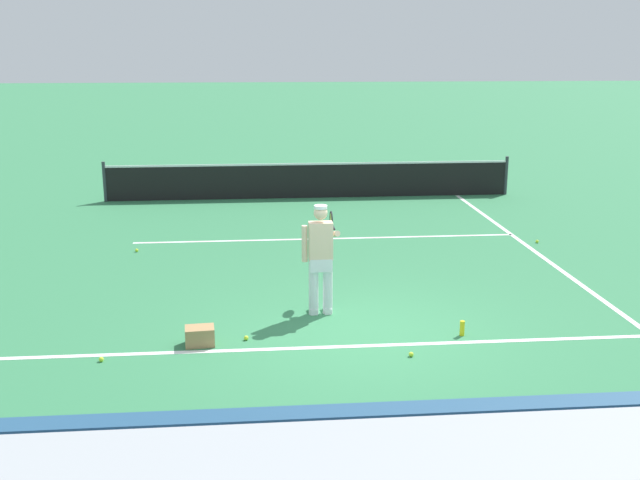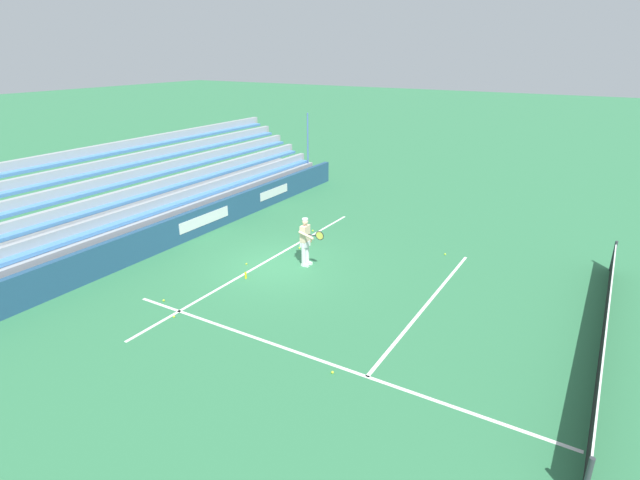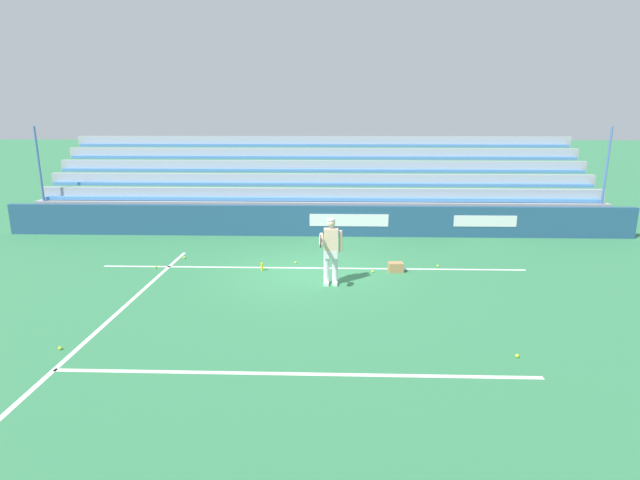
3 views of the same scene
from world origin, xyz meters
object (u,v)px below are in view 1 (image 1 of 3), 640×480
at_px(tennis_ball_near_player, 137,250).
at_px(tennis_net, 310,180).
at_px(ball_box_cardboard, 200,336).
at_px(tennis_ball_far_right, 537,241).
at_px(tennis_ball_midcourt, 101,359).
at_px(tennis_ball_stray_back, 411,354).
at_px(water_bottle, 462,328).
at_px(tennis_ball_far_left, 246,338).
at_px(tennis_player, 321,258).

xyz_separation_m(tennis_ball_near_player, tennis_net, (3.93, 5.27, 0.46)).
bearing_deg(ball_box_cardboard, tennis_ball_far_right, 36.58).
distance_m(ball_box_cardboard, tennis_ball_far_right, 8.40).
distance_m(tennis_ball_far_right, tennis_ball_midcourt, 9.69).
xyz_separation_m(tennis_ball_stray_back, water_bottle, (0.88, 0.68, 0.08)).
bearing_deg(tennis_ball_far_right, ball_box_cardboard, -143.42).
height_order(tennis_ball_far_left, tennis_net, tennis_net).
distance_m(tennis_ball_midcourt, water_bottle, 5.01).
relative_size(tennis_ball_stray_back, water_bottle, 0.30).
height_order(tennis_player, tennis_ball_near_player, tennis_player).
distance_m(tennis_ball_far_left, tennis_ball_stray_back, 2.34).
bearing_deg(ball_box_cardboard, tennis_ball_stray_back, -13.26).
bearing_deg(water_bottle, tennis_ball_midcourt, -174.51).
xyz_separation_m(tennis_ball_near_player, water_bottle, (5.32, -5.02, 0.08)).
height_order(ball_box_cardboard, tennis_ball_stray_back, ball_box_cardboard).
xyz_separation_m(tennis_player, tennis_ball_stray_back, (1.05, -1.80, -0.86)).
relative_size(tennis_ball_stray_back, tennis_ball_far_right, 1.00).
distance_m(tennis_player, ball_box_cardboard, 2.25).
distance_m(ball_box_cardboard, water_bottle, 3.72).
xyz_separation_m(tennis_ball_far_right, tennis_net, (-4.41, 5.30, 0.46)).
distance_m(tennis_ball_near_player, tennis_ball_far_left, 5.40).
relative_size(tennis_ball_near_player, tennis_ball_far_left, 1.00).
xyz_separation_m(tennis_player, tennis_ball_midcourt, (-3.05, -1.60, -0.86)).
height_order(ball_box_cardboard, water_bottle, ball_box_cardboard).
relative_size(ball_box_cardboard, tennis_ball_midcourt, 6.06).
distance_m(tennis_ball_stray_back, tennis_net, 11.00).
bearing_deg(water_bottle, tennis_ball_near_player, 136.64).
distance_m(ball_box_cardboard, tennis_ball_far_left, 0.65).
height_order(tennis_ball_far_right, tennis_net, tennis_net).
height_order(ball_box_cardboard, tennis_ball_near_player, ball_box_cardboard).
bearing_deg(tennis_ball_far_left, tennis_player, 41.46).
xyz_separation_m(ball_box_cardboard, tennis_ball_midcourt, (-1.26, -0.47, -0.10)).
distance_m(ball_box_cardboard, tennis_ball_stray_back, 2.92).
height_order(ball_box_cardboard, tennis_ball_far_left, ball_box_cardboard).
relative_size(tennis_ball_near_player, tennis_ball_far_right, 1.00).
bearing_deg(tennis_player, water_bottle, -30.13).
height_order(tennis_ball_far_left, tennis_ball_far_right, same).
height_order(tennis_ball_near_player, tennis_net, tennis_net).
height_order(ball_box_cardboard, tennis_ball_midcourt, ball_box_cardboard).
bearing_deg(tennis_ball_midcourt, tennis_net, 71.55).
relative_size(tennis_ball_near_player, tennis_ball_stray_back, 1.00).
distance_m(tennis_ball_stray_back, tennis_ball_midcourt, 4.11).
bearing_deg(tennis_ball_stray_back, tennis_ball_far_right, 55.48).
bearing_deg(tennis_ball_near_player, tennis_ball_stray_back, -52.14).
relative_size(tennis_ball_near_player, tennis_net, 0.01).
bearing_deg(tennis_ball_near_player, tennis_net, 53.31).
height_order(tennis_ball_stray_back, tennis_ball_far_right, same).
bearing_deg(tennis_ball_near_player, water_bottle, -43.36).
bearing_deg(tennis_ball_near_player, tennis_ball_far_left, -65.60).
bearing_deg(tennis_ball_far_right, tennis_net, 129.75).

